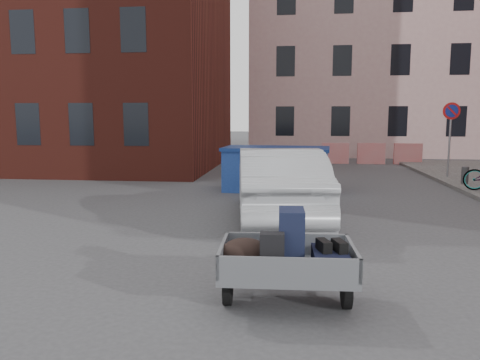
# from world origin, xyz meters

# --- Properties ---
(ground) EXTENTS (120.00, 120.00, 0.00)m
(ground) POSITION_xyz_m (0.00, 0.00, 0.00)
(ground) COLOR #38383A
(ground) RESTS_ON ground
(building_brick) EXTENTS (12.00, 10.00, 14.00)m
(building_brick) POSITION_xyz_m (-9.00, 13.00, 7.00)
(building_brick) COLOR #591E16
(building_brick) RESTS_ON ground
(building_pink) EXTENTS (16.00, 8.00, 14.00)m
(building_pink) POSITION_xyz_m (6.00, 22.00, 7.00)
(building_pink) COLOR #C29595
(building_pink) RESTS_ON ground
(no_parking_sign) EXTENTS (0.60, 0.09, 2.65)m
(no_parking_sign) POSITION_xyz_m (6.00, 9.48, 2.01)
(no_parking_sign) COLOR gray
(no_parking_sign) RESTS_ON sidewalk
(barriers) EXTENTS (4.70, 0.18, 1.00)m
(barriers) POSITION_xyz_m (4.20, 15.00, 0.50)
(barriers) COLOR red
(barriers) RESTS_ON ground
(trailer) EXTENTS (1.64, 1.83, 1.20)m
(trailer) POSITION_xyz_m (0.39, -2.41, 0.61)
(trailer) COLOR black
(trailer) RESTS_ON ground
(dumpster) EXTENTS (3.34, 1.91, 1.35)m
(dumpster) POSITION_xyz_m (-0.05, 6.50, 0.68)
(dumpster) COLOR navy
(dumpster) RESTS_ON ground
(silver_car) EXTENTS (2.29, 5.07, 1.61)m
(silver_car) POSITION_xyz_m (0.15, 2.33, 0.81)
(silver_car) COLOR #A4A7AC
(silver_car) RESTS_ON ground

